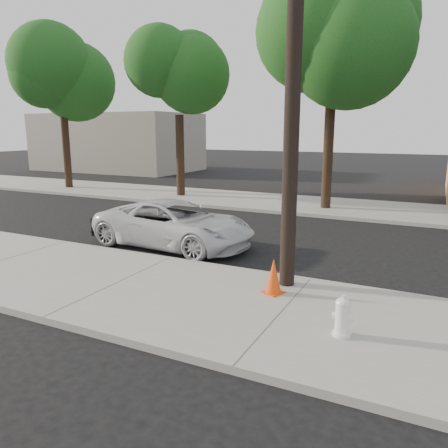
{
  "coord_description": "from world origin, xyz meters",
  "views": [
    {
      "loc": [
        6.53,
        -11.93,
        3.66
      ],
      "look_at": [
        1.13,
        -0.97,
        1.0
      ],
      "focal_mm": 35.0,
      "sensor_mm": 36.0,
      "label": 1
    }
  ],
  "objects": [
    {
      "name": "traffic_cone",
      "position": [
        3.51,
        -3.36,
        0.53
      ],
      "size": [
        0.52,
        0.52,
        0.78
      ],
      "rotation": [
        0.0,
        0.0,
        -0.4
      ],
      "color": "#F0450C",
      "rests_on": "near_sidewalk"
    },
    {
      "name": "far_sidewalk",
      "position": [
        0.0,
        8.5,
        0.07
      ],
      "size": [
        90.0,
        5.0,
        0.15
      ],
      "primitive_type": "cube",
      "color": "gray",
      "rests_on": "ground"
    },
    {
      "name": "fire_hydrant",
      "position": [
        5.27,
        -4.74,
        0.48
      ],
      "size": [
        0.36,
        0.33,
        0.69
      ],
      "rotation": [
        0.0,
        0.0,
        -0.01
      ],
      "color": "white",
      "rests_on": "near_sidewalk"
    },
    {
      "name": "tree_b",
      "position": [
        -5.81,
        8.06,
        6.15
      ],
      "size": [
        4.34,
        4.2,
        8.45
      ],
      "color": "black",
      "rests_on": "far_sidewalk"
    },
    {
      "name": "police_cruiser",
      "position": [
        -0.85,
        -0.53,
        0.73
      ],
      "size": [
        5.38,
        2.74,
        1.45
      ],
      "primitive_type": "imported",
      "rotation": [
        0.0,
        0.0,
        1.51
      ],
      "color": "silver",
      "rests_on": "ground"
    },
    {
      "name": "tree_c",
      "position": [
        2.22,
        7.64,
        6.91
      ],
      "size": [
        4.96,
        4.8,
        9.55
      ],
      "color": "black",
      "rests_on": "far_sidewalk"
    },
    {
      "name": "near_sidewalk",
      "position": [
        0.0,
        -4.3,
        0.07
      ],
      "size": [
        90.0,
        4.4,
        0.15
      ],
      "primitive_type": "cube",
      "color": "gray",
      "rests_on": "ground"
    },
    {
      "name": "utility_pole",
      "position": [
        3.6,
        -2.7,
        4.7
      ],
      "size": [
        1.4,
        0.34,
        9.0
      ],
      "color": "black",
      "rests_on": "near_sidewalk"
    },
    {
      "name": "building_far",
      "position": [
        -20.0,
        20.0,
        2.5
      ],
      "size": [
        14.0,
        8.0,
        5.0
      ],
      "primitive_type": "cube",
      "color": "gray",
      "rests_on": "ground"
    },
    {
      "name": "curb_near",
      "position": [
        0.0,
        -2.1,
        0.07
      ],
      "size": [
        90.0,
        0.12,
        0.16
      ],
      "primitive_type": "cube",
      "color": "#9E9B93",
      "rests_on": "ground"
    },
    {
      "name": "tree_a",
      "position": [
        -13.8,
        7.85,
        6.53
      ],
      "size": [
        4.65,
        4.5,
        9.0
      ],
      "color": "black",
      "rests_on": "far_sidewalk"
    },
    {
      "name": "ground",
      "position": [
        0.0,
        0.0,
        0.0
      ],
      "size": [
        120.0,
        120.0,
        0.0
      ],
      "primitive_type": "plane",
      "color": "black",
      "rests_on": "ground"
    }
  ]
}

